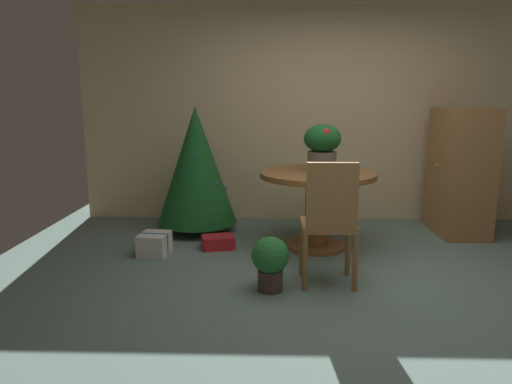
% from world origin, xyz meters
% --- Properties ---
extents(ground_plane, '(6.60, 6.60, 0.00)m').
position_xyz_m(ground_plane, '(0.00, 0.00, 0.00)').
color(ground_plane, slate).
extents(back_wall_panel, '(6.00, 0.10, 2.60)m').
position_xyz_m(back_wall_panel, '(0.00, 2.20, 1.30)').
color(back_wall_panel, beige).
rests_on(back_wall_panel, ground_plane).
extents(round_dining_table, '(1.14, 1.14, 0.78)m').
position_xyz_m(round_dining_table, '(-0.22, 0.97, 0.55)').
color(round_dining_table, brown).
rests_on(round_dining_table, ground_plane).
extents(flower_vase, '(0.37, 0.37, 0.46)m').
position_xyz_m(flower_vase, '(-0.18, 1.02, 1.04)').
color(flower_vase, '#665B51').
rests_on(flower_vase, round_dining_table).
extents(wooden_chair_near, '(0.43, 0.39, 1.02)m').
position_xyz_m(wooden_chair_near, '(-0.22, -0.03, 0.57)').
color(wooden_chair_near, '#9E6B3D').
rests_on(wooden_chair_near, ground_plane).
extents(holiday_tree, '(0.89, 0.89, 1.41)m').
position_xyz_m(holiday_tree, '(-1.51, 1.53, 0.76)').
color(holiday_tree, brown).
rests_on(holiday_tree, ground_plane).
extents(gift_box_red, '(0.36, 0.30, 0.13)m').
position_xyz_m(gift_box_red, '(-1.21, 0.92, 0.06)').
color(gift_box_red, red).
rests_on(gift_box_red, ground_plane).
extents(gift_box_cream, '(0.30, 0.33, 0.21)m').
position_xyz_m(gift_box_cream, '(-1.81, 0.70, 0.11)').
color(gift_box_cream, silver).
rests_on(gift_box_cream, ground_plane).
extents(wooden_cabinet, '(0.52, 0.80, 1.39)m').
position_xyz_m(wooden_cabinet, '(1.40, 1.56, 0.70)').
color(wooden_cabinet, '#9E6B3D').
rests_on(wooden_cabinet, ground_plane).
extents(potted_plant, '(0.29, 0.29, 0.44)m').
position_xyz_m(potted_plant, '(-0.69, -0.12, 0.25)').
color(potted_plant, '#4C382D').
rests_on(potted_plant, ground_plane).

